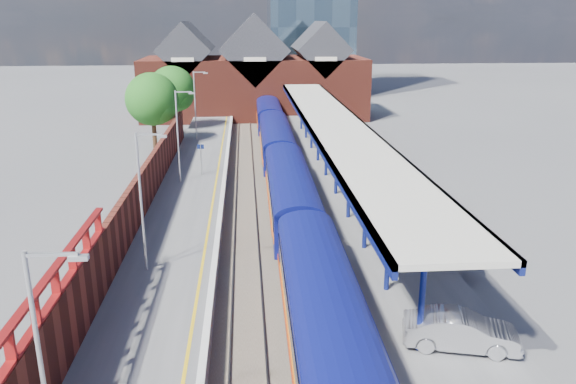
% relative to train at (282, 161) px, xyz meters
% --- Properties ---
extents(ground, '(240.00, 240.00, 0.00)m').
position_rel_train_xyz_m(ground, '(-1.49, 6.36, -2.12)').
color(ground, '#5B5B5E').
rests_on(ground, ground).
extents(ballast_bed, '(6.00, 76.00, 0.06)m').
position_rel_train_xyz_m(ballast_bed, '(-1.49, -3.64, -2.09)').
color(ballast_bed, '#473D33').
rests_on(ballast_bed, ground).
extents(rails, '(4.51, 76.00, 0.14)m').
position_rel_train_xyz_m(rails, '(-1.49, -3.64, -2.00)').
color(rails, slate).
rests_on(rails, ground).
extents(left_platform, '(5.00, 76.00, 1.00)m').
position_rel_train_xyz_m(left_platform, '(-6.99, -3.64, -1.62)').
color(left_platform, '#565659').
rests_on(left_platform, ground).
extents(right_platform, '(6.00, 76.00, 1.00)m').
position_rel_train_xyz_m(right_platform, '(4.51, -3.64, -1.62)').
color(right_platform, '#565659').
rests_on(right_platform, ground).
extents(coping_left, '(0.30, 76.00, 0.05)m').
position_rel_train_xyz_m(coping_left, '(-4.64, -3.64, -1.10)').
color(coping_left, silver).
rests_on(coping_left, left_platform).
extents(coping_right, '(0.30, 76.00, 0.05)m').
position_rel_train_xyz_m(coping_right, '(1.66, -3.64, -1.10)').
color(coping_right, silver).
rests_on(coping_right, right_platform).
extents(yellow_line, '(0.14, 76.00, 0.01)m').
position_rel_train_xyz_m(yellow_line, '(-5.24, -3.64, -1.12)').
color(yellow_line, yellow).
rests_on(yellow_line, left_platform).
extents(train, '(2.97, 65.93, 3.45)m').
position_rel_train_xyz_m(train, '(0.00, 0.00, 0.00)').
color(train, navy).
rests_on(train, ground).
extents(canopy, '(4.50, 52.00, 4.48)m').
position_rel_train_xyz_m(canopy, '(3.99, -1.69, 3.13)').
color(canopy, navy).
rests_on(canopy, right_platform).
extents(lamp_post_a, '(1.48, 0.18, 7.00)m').
position_rel_train_xyz_m(lamp_post_a, '(-7.86, -31.64, 2.87)').
color(lamp_post_a, '#A5A8AA').
rests_on(lamp_post_a, left_platform).
extents(lamp_post_b, '(1.48, 0.18, 7.00)m').
position_rel_train_xyz_m(lamp_post_b, '(-7.86, -17.64, 2.87)').
color(lamp_post_b, '#A5A8AA').
rests_on(lamp_post_b, left_platform).
extents(lamp_post_c, '(1.48, 0.18, 7.00)m').
position_rel_train_xyz_m(lamp_post_c, '(-7.86, -1.64, 2.87)').
color(lamp_post_c, '#A5A8AA').
rests_on(lamp_post_c, left_platform).
extents(lamp_post_d, '(1.48, 0.18, 7.00)m').
position_rel_train_xyz_m(lamp_post_d, '(-7.86, 14.36, 2.87)').
color(lamp_post_d, '#A5A8AA').
rests_on(lamp_post_d, left_platform).
extents(platform_sign, '(0.55, 0.08, 2.50)m').
position_rel_train_xyz_m(platform_sign, '(-6.49, 0.36, 0.57)').
color(platform_sign, '#A5A8AA').
rests_on(platform_sign, left_platform).
extents(brick_wall, '(0.35, 50.00, 3.86)m').
position_rel_train_xyz_m(brick_wall, '(-9.59, -10.11, 0.33)').
color(brick_wall, '#5F2219').
rests_on(brick_wall, left_platform).
extents(station_building, '(30.00, 12.12, 13.78)m').
position_rel_train_xyz_m(station_building, '(-1.49, 34.36, 3.33)').
color(station_building, '#5F2219').
rests_on(station_building, ground).
extents(tree_near, '(5.20, 5.20, 8.10)m').
position_rel_train_xyz_m(tree_near, '(-11.84, 12.26, 3.23)').
color(tree_near, '#382314').
rests_on(tree_near, ground).
extents(tree_far, '(5.20, 5.20, 8.10)m').
position_rel_train_xyz_m(tree_far, '(-10.84, 20.26, 3.23)').
color(tree_far, '#382314').
rests_on(tree_far, ground).
extents(parked_car_red, '(4.02, 1.78, 1.34)m').
position_rel_train_xyz_m(parked_car_red, '(7.01, -18.00, -0.45)').
color(parked_car_red, maroon).
rests_on(parked_car_red, right_platform).
extents(parked_car_silver, '(4.57, 2.53, 1.43)m').
position_rel_train_xyz_m(parked_car_silver, '(5.13, -25.63, -0.41)').
color(parked_car_silver, '#9B9B9F').
rests_on(parked_car_silver, right_platform).
extents(parked_car_dark, '(4.38, 2.68, 1.19)m').
position_rel_train_xyz_m(parked_car_dark, '(7.01, -2.50, -0.53)').
color(parked_car_dark, black).
rests_on(parked_car_dark, right_platform).
extents(parked_car_blue, '(4.41, 2.82, 1.13)m').
position_rel_train_xyz_m(parked_car_blue, '(6.55, -13.13, -0.56)').
color(parked_car_blue, navy).
rests_on(parked_car_blue, right_platform).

